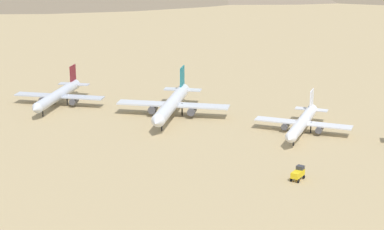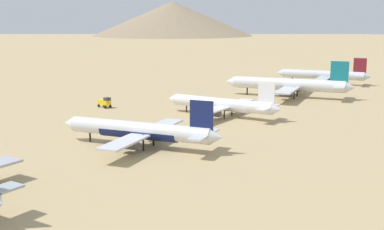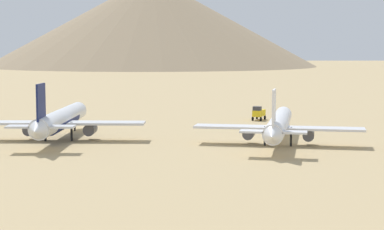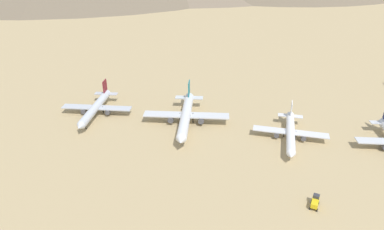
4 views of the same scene
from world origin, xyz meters
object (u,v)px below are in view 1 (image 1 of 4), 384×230
service_truck (298,173)px  parked_jet_2 (302,122)px  parked_jet_0 (58,95)px  parked_jet_1 (172,104)px

service_truck → parked_jet_2: bearing=-175.7°
parked_jet_0 → parked_jet_2: 100.09m
service_truck → parked_jet_1: bearing=-135.0°
parked_jet_0 → service_truck: (57.36, 102.74, -2.40)m
parked_jet_2 → service_truck: 45.21m
parked_jet_1 → parked_jet_2: 51.05m
parked_jet_0 → parked_jet_1: size_ratio=0.86×
service_truck → parked_jet_0: bearing=-119.2°
parked_jet_1 → service_truck: (53.75, 53.71, -3.13)m
parked_jet_0 → service_truck: size_ratio=8.15×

